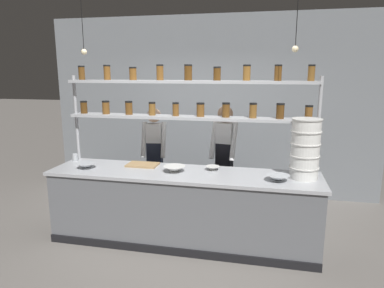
# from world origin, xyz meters

# --- Properties ---
(ground_plane) EXTENTS (40.00, 40.00, 0.00)m
(ground_plane) POSITION_xyz_m (0.00, 0.00, 0.00)
(ground_plane) COLOR slate
(back_wall) EXTENTS (5.74, 0.12, 3.07)m
(back_wall) POSITION_xyz_m (0.00, 1.99, 1.54)
(back_wall) COLOR gray
(back_wall) RESTS_ON ground_plane
(prep_counter) EXTENTS (3.34, 0.76, 0.92)m
(prep_counter) POSITION_xyz_m (0.00, -0.00, 0.46)
(prep_counter) COLOR slate
(prep_counter) RESTS_ON ground_plane
(spice_shelf_unit) EXTENTS (3.22, 0.28, 2.22)m
(spice_shelf_unit) POSITION_xyz_m (-0.00, 0.33, 1.75)
(spice_shelf_unit) COLOR #ADAFB5
(spice_shelf_unit) RESTS_ON ground_plane
(chef_left) EXTENTS (0.39, 0.31, 1.61)m
(chef_left) POSITION_xyz_m (-0.62, 0.78, 0.92)
(chef_left) COLOR black
(chef_left) RESTS_ON ground_plane
(chef_center) EXTENTS (0.39, 0.32, 1.67)m
(chef_center) POSITION_xyz_m (0.42, 0.75, 0.97)
(chef_center) COLOR black
(chef_center) RESTS_ON ground_plane
(container_stack) EXTENTS (0.34, 0.34, 0.70)m
(container_stack) POSITION_xyz_m (1.43, 0.06, 1.27)
(container_stack) COLOR white
(container_stack) RESTS_ON prep_counter
(cutting_board) EXTENTS (0.40, 0.26, 0.02)m
(cutting_board) POSITION_xyz_m (-0.59, 0.19, 0.93)
(cutting_board) COLOR #A88456
(cutting_board) RESTS_ON prep_counter
(prep_bowl_near_left) EXTENTS (0.24, 0.24, 0.07)m
(prep_bowl_near_left) POSITION_xyz_m (-1.25, -0.09, 0.95)
(prep_bowl_near_left) COLOR #B2B7BC
(prep_bowl_near_left) RESTS_ON prep_counter
(prep_bowl_center_front) EXTENTS (0.27, 0.27, 0.07)m
(prep_bowl_center_front) POSITION_xyz_m (-0.10, -0.01, 0.96)
(prep_bowl_center_front) COLOR silver
(prep_bowl_center_front) RESTS_ON prep_counter
(prep_bowl_center_back) EXTENTS (0.18, 0.18, 0.05)m
(prep_bowl_center_back) POSITION_xyz_m (0.35, 0.17, 0.94)
(prep_bowl_center_back) COLOR silver
(prep_bowl_center_back) RESTS_ON prep_counter
(prep_bowl_near_right) EXTENTS (0.26, 0.26, 0.07)m
(prep_bowl_near_right) POSITION_xyz_m (1.14, -0.11, 0.95)
(prep_bowl_near_right) COLOR #B2B7BC
(prep_bowl_near_right) RESTS_ON prep_counter
(serving_cup_front) EXTENTS (0.08, 0.08, 0.10)m
(serving_cup_front) POSITION_xyz_m (-1.59, 0.22, 0.97)
(serving_cup_front) COLOR #B2B7BC
(serving_cup_front) RESTS_ON prep_counter
(pendant_light_row) EXTENTS (2.54, 0.07, 0.69)m
(pendant_light_row) POSITION_xyz_m (0.01, 0.00, 2.40)
(pendant_light_row) COLOR black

